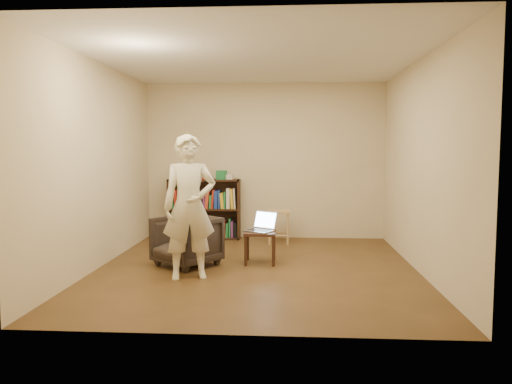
# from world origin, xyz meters

# --- Properties ---
(floor) EXTENTS (4.50, 4.50, 0.00)m
(floor) POSITION_xyz_m (0.00, 0.00, 0.00)
(floor) COLOR #422D15
(floor) RESTS_ON ground
(ceiling) EXTENTS (4.50, 4.50, 0.00)m
(ceiling) POSITION_xyz_m (0.00, 0.00, 2.60)
(ceiling) COLOR white
(ceiling) RESTS_ON wall_back
(wall_back) EXTENTS (4.00, 0.00, 4.00)m
(wall_back) POSITION_xyz_m (0.00, 2.25, 1.30)
(wall_back) COLOR beige
(wall_back) RESTS_ON floor
(wall_left) EXTENTS (0.00, 4.50, 4.50)m
(wall_left) POSITION_xyz_m (-2.00, 0.00, 1.30)
(wall_left) COLOR beige
(wall_left) RESTS_ON floor
(wall_right) EXTENTS (0.00, 4.50, 4.50)m
(wall_right) POSITION_xyz_m (2.00, 0.00, 1.30)
(wall_right) COLOR beige
(wall_right) RESTS_ON floor
(bookshelf) EXTENTS (1.20, 0.30, 1.00)m
(bookshelf) POSITION_xyz_m (-1.01, 2.09, 0.44)
(bookshelf) COLOR black
(bookshelf) RESTS_ON floor
(box_yellow) EXTENTS (0.25, 0.19, 0.20)m
(box_yellow) POSITION_xyz_m (-1.38, 2.06, 1.10)
(box_yellow) COLOR gold
(box_yellow) RESTS_ON bookshelf
(red_cloth) EXTENTS (0.33, 0.27, 0.10)m
(red_cloth) POSITION_xyz_m (-1.07, 2.07, 1.05)
(red_cloth) COLOR maroon
(red_cloth) RESTS_ON bookshelf
(box_green) EXTENTS (0.18, 0.18, 0.15)m
(box_green) POSITION_xyz_m (-0.71, 2.05, 1.07)
(box_green) COLOR #1F763F
(box_green) RESTS_ON bookshelf
(box_white) EXTENTS (0.12, 0.12, 0.08)m
(box_white) POSITION_xyz_m (-0.57, 2.07, 1.04)
(box_white) COLOR silver
(box_white) RESTS_ON bookshelf
(stool) EXTENTS (0.36, 0.36, 0.53)m
(stool) POSITION_xyz_m (0.25, 1.73, 0.42)
(stool) COLOR tan
(stool) RESTS_ON floor
(armchair) EXTENTS (0.98, 0.98, 0.65)m
(armchair) POSITION_xyz_m (-0.91, 0.11, 0.32)
(armchair) COLOR black
(armchair) RESTS_ON floor
(side_table) EXTENTS (0.41, 0.41, 0.42)m
(side_table) POSITION_xyz_m (0.03, 0.32, 0.35)
(side_table) COLOR black
(side_table) RESTS_ON floor
(laptop) EXTENTS (0.47, 0.47, 0.26)m
(laptop) POSITION_xyz_m (0.04, 0.36, 0.48)
(laptop) COLOR #BABABF
(laptop) RESTS_ON side_table
(person) EXTENTS (0.70, 0.55, 1.68)m
(person) POSITION_xyz_m (-0.75, -0.49, 0.84)
(person) COLOR beige
(person) RESTS_ON floor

